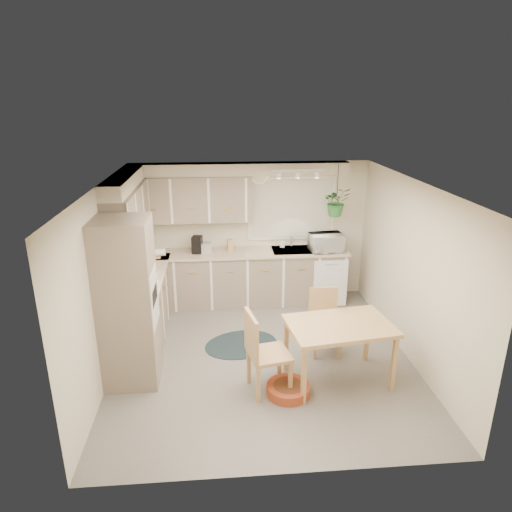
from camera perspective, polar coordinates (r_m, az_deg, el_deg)
name	(u,v)px	position (r m, az deg, el deg)	size (l,w,h in m)	color
floor	(262,356)	(6.48, 0.80, -12.44)	(4.20, 4.20, 0.00)	slate
ceiling	(263,184)	(5.61, 0.91, 8.94)	(4.20, 4.20, 0.00)	silver
wall_back	(251,231)	(7.92, -0.66, 3.09)	(4.00, 0.04, 2.40)	beige
wall_front	(287,365)	(4.08, 3.85, -13.49)	(4.00, 0.04, 2.40)	beige
wall_left	(106,281)	(6.09, -18.27, -3.00)	(0.04, 4.20, 2.40)	beige
wall_right	(411,271)	(6.44, 18.86, -1.83)	(0.04, 4.20, 2.40)	beige
base_cab_left	(145,304)	(7.11, -13.75, -5.90)	(0.60, 1.85, 0.90)	gray
base_cab_back	(241,278)	(7.87, -1.93, -2.81)	(3.60, 0.60, 0.90)	gray
counter_left	(143,275)	(6.92, -13.98, -2.38)	(0.64, 1.89, 0.04)	#C6AB90
counter_back	(240,253)	(7.70, -1.96, 0.41)	(3.64, 0.64, 0.04)	#C6AB90
oven_stack	(128,304)	(5.74, -15.75, -5.74)	(0.65, 0.65, 2.10)	gray
wall_oven_face	(155,303)	(5.68, -12.56, -5.70)	(0.02, 0.56, 0.58)	silver
upper_cab_left	(129,214)	(6.80, -15.56, 5.11)	(0.35, 2.00, 0.75)	gray
upper_cab_back	(191,199)	(7.59, -8.18, 7.05)	(2.00, 0.35, 0.75)	gray
soffit_left	(124,181)	(6.71, -16.13, 9.03)	(0.30, 2.00, 0.20)	beige
soffit_back	(239,169)	(7.53, -2.15, 10.80)	(3.60, 0.30, 0.20)	beige
cooktop	(137,289)	(6.39, -14.65, -4.05)	(0.52, 0.58, 0.02)	silver
range_hood	(132,258)	(6.23, -15.18, -0.21)	(0.40, 0.60, 0.14)	silver
window_blinds	(292,209)	(7.87, 4.47, 5.94)	(1.40, 0.02, 1.00)	silver
window_frame	(291,208)	(7.88, 4.45, 5.95)	(1.50, 0.02, 1.10)	silver
sink	(293,252)	(7.81, 4.65, 0.47)	(0.70, 0.48, 0.10)	#AEB0B6
dishwasher_front	(330,284)	(7.81, 9.28, -3.44)	(0.58, 0.01, 0.83)	silver
track_light_bar	(298,170)	(7.23, 5.28, 10.63)	(0.80, 0.04, 0.04)	silver
wall_clock	(260,175)	(7.69, 0.47, 10.09)	(0.30, 0.30, 0.03)	#ECCB53
dining_table	(338,352)	(5.89, 10.22, -11.77)	(1.26, 0.84, 0.79)	tan
chair_left	(269,352)	(5.57, 1.68, -11.90)	(0.49, 0.49, 1.05)	tan
chair_back	(325,323)	(6.44, 8.68, -8.25)	(0.42, 0.42, 0.90)	tan
braided_rug	(241,344)	(6.75, -1.87, -10.97)	(1.07, 0.80, 0.01)	black
pet_bed	(288,389)	(5.76, 4.05, -16.29)	(0.53, 0.53, 0.12)	#A04120
microwave	(326,241)	(7.75, 8.78, 1.92)	(0.55, 0.30, 0.37)	silver
soap_bottle	(282,245)	(7.90, 3.32, 1.34)	(0.08, 0.17, 0.08)	silver
hanging_plant	(336,205)	(7.63, 10.02, 6.32)	(0.43, 0.48, 0.37)	#2A6B2C
coffee_maker	(197,245)	(7.66, -7.36, 1.42)	(0.16, 0.19, 0.28)	black
toaster	(203,248)	(7.69, -6.59, 1.06)	(0.26, 0.15, 0.16)	#AEB0B6
knife_block	(230,245)	(7.71, -3.27, 1.36)	(0.09, 0.09, 0.20)	tan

